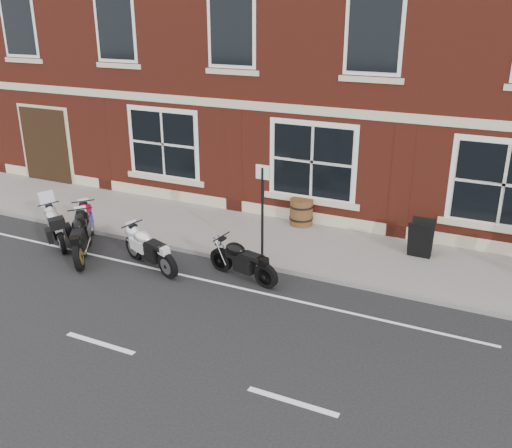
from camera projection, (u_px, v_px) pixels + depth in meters
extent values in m
plane|color=black|center=(184.00, 280.00, 13.51)|extent=(80.00, 80.00, 0.00)
cube|color=slate|center=(241.00, 234.00, 16.01)|extent=(30.00, 3.00, 0.12)
cube|color=slate|center=(213.00, 255.00, 14.69)|extent=(30.00, 0.16, 0.12)
cube|color=maroon|center=(335.00, 7.00, 20.16)|extent=(24.00, 12.00, 12.00)
cylinder|color=black|center=(55.00, 224.00, 16.04)|extent=(0.56, 0.48, 0.62)
cylinder|color=black|center=(63.00, 242.00, 14.87)|extent=(0.56, 0.48, 0.62)
cube|color=black|center=(57.00, 221.00, 15.38)|extent=(0.75, 0.65, 0.21)
ellipsoid|color=#A6A5AA|center=(55.00, 215.00, 15.45)|extent=(0.64, 0.60, 0.31)
cube|color=black|center=(59.00, 223.00, 15.03)|extent=(0.57, 0.52, 0.10)
cube|color=silver|center=(51.00, 198.00, 15.73)|extent=(0.28, 0.34, 0.43)
cylinder|color=black|center=(90.00, 224.00, 16.00)|extent=(0.48, 0.63, 0.67)
cylinder|color=black|center=(82.00, 245.00, 14.60)|extent=(0.48, 0.63, 0.67)
cube|color=black|center=(85.00, 221.00, 15.22)|extent=(0.67, 0.84, 0.23)
ellipsoid|color=#AB072E|center=(86.00, 215.00, 15.32)|extent=(0.63, 0.69, 0.33)
cube|color=black|center=(83.00, 224.00, 14.80)|extent=(0.54, 0.63, 0.10)
cylinder|color=black|center=(88.00, 233.00, 15.32)|extent=(0.50, 0.64, 0.68)
cylinder|color=black|center=(80.00, 257.00, 13.89)|extent=(0.50, 0.64, 0.68)
cube|color=black|center=(83.00, 231.00, 14.53)|extent=(0.70, 0.85, 0.24)
ellipsoid|color=black|center=(83.00, 224.00, 14.63)|extent=(0.66, 0.71, 0.34)
cube|color=black|center=(80.00, 234.00, 14.10)|extent=(0.56, 0.64, 0.11)
cylinder|color=black|center=(136.00, 247.00, 14.51)|extent=(0.65, 0.36, 0.65)
cylinder|color=black|center=(169.00, 265.00, 13.51)|extent=(0.65, 0.36, 0.65)
cube|color=black|center=(150.00, 242.00, 13.92)|extent=(0.84, 0.52, 0.22)
ellipsoid|color=silver|center=(146.00, 236.00, 13.98)|extent=(0.66, 0.55, 0.32)
cube|color=black|center=(159.00, 244.00, 13.62)|extent=(0.61, 0.45, 0.10)
cylinder|color=black|center=(222.00, 259.00, 13.86)|extent=(0.62, 0.26, 0.61)
cylinder|color=black|center=(267.00, 275.00, 13.05)|extent=(0.62, 0.26, 0.61)
cube|color=black|center=(242.00, 254.00, 13.37)|extent=(0.80, 0.40, 0.21)
ellipsoid|color=black|center=(237.00, 248.00, 13.41)|extent=(0.60, 0.46, 0.31)
cube|color=black|center=(255.00, 255.00, 13.11)|extent=(0.57, 0.36, 0.10)
cylinder|color=#502B15|center=(301.00, 212.00, 16.42)|extent=(0.66, 0.66, 0.77)
cylinder|color=black|center=(301.00, 218.00, 16.49)|extent=(0.69, 0.69, 0.06)
cylinder|color=black|center=(301.00, 206.00, 16.36)|extent=(0.69, 0.69, 0.06)
cylinder|color=black|center=(262.00, 216.00, 13.80)|extent=(0.07, 0.07, 2.40)
cube|color=silver|center=(263.00, 172.00, 13.41)|extent=(0.35, 0.03, 0.35)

